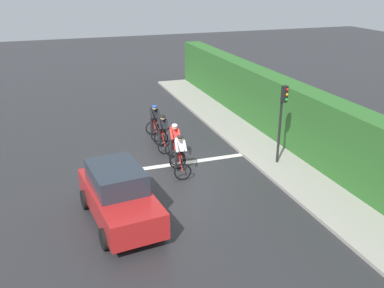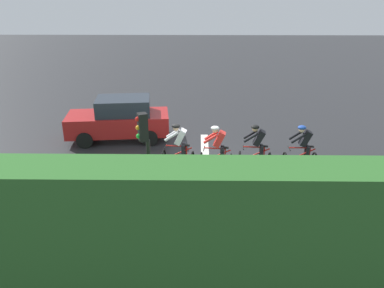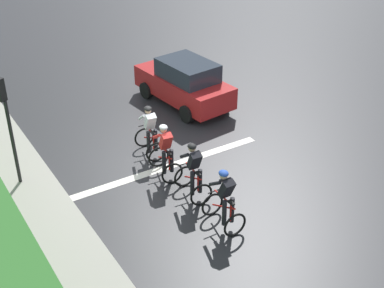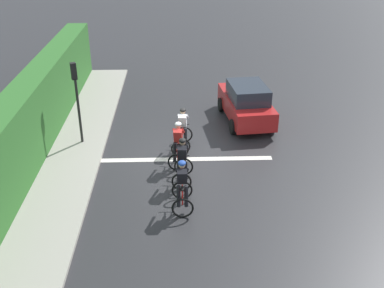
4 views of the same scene
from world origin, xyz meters
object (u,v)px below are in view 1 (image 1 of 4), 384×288
at_px(cyclist_fourth, 180,155).
at_px(traffic_light_near_crossing, 282,114).
at_px(cyclist_lead, 155,122).
at_px(cyclist_mid, 175,143).
at_px(cyclist_second, 163,133).
at_px(car_red, 119,195).

bearing_deg(cyclist_fourth, traffic_light_near_crossing, -7.71).
relative_size(cyclist_lead, cyclist_mid, 1.00).
bearing_deg(cyclist_mid, traffic_light_near_crossing, -25.64).
bearing_deg(cyclist_lead, cyclist_fourth, -91.16).
height_order(cyclist_second, traffic_light_near_crossing, traffic_light_near_crossing).
bearing_deg(traffic_light_near_crossing, car_red, -163.70).
distance_m(cyclist_second, traffic_light_near_crossing, 5.31).
relative_size(cyclist_fourth, traffic_light_near_crossing, 0.50).
height_order(cyclist_mid, traffic_light_near_crossing, traffic_light_near_crossing).
xyz_separation_m(cyclist_second, traffic_light_near_crossing, (4.00, -3.19, 1.43)).
bearing_deg(cyclist_mid, cyclist_lead, 92.04).
bearing_deg(cyclist_lead, traffic_light_near_crossing, -50.02).
relative_size(cyclist_fourth, car_red, 0.39).
relative_size(cyclist_mid, car_red, 0.39).
bearing_deg(traffic_light_near_crossing, cyclist_fourth, 172.29).
relative_size(car_red, traffic_light_near_crossing, 1.28).
distance_m(cyclist_second, cyclist_fourth, 2.65).
bearing_deg(cyclist_lead, car_red, -113.33).
bearing_deg(car_red, cyclist_fourth, 42.19).
relative_size(cyclist_second, cyclist_mid, 1.00).
height_order(cyclist_mid, car_red, car_red).
bearing_deg(cyclist_fourth, cyclist_lead, 88.84).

